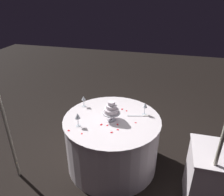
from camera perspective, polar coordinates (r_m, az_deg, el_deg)
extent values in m
plane|color=black|center=(3.22, 0.00, -16.64)|extent=(12.00, 12.00, 0.00)
sphere|color=#F9EAB2|center=(2.77, -26.59, -4.41)|extent=(0.02, 0.02, 0.02)
sphere|color=#F9EAB2|center=(2.81, -26.29, -4.95)|extent=(0.02, 0.02, 0.02)
sphere|color=#F9EAB2|center=(2.44, 24.56, -18.68)|extent=(0.02, 0.02, 0.02)
sphere|color=#F9EAB2|center=(3.15, -23.84, -15.33)|extent=(0.02, 0.02, 0.02)
cylinder|color=white|center=(2.98, 0.00, -11.62)|extent=(1.22, 1.22, 0.72)
cylinder|color=white|center=(2.77, 0.00, -5.62)|extent=(1.24, 1.24, 0.02)
cube|color=white|center=(2.75, 24.97, -18.87)|extent=(0.53, 0.53, 0.71)
cube|color=white|center=(2.52, 26.61, -12.94)|extent=(0.55, 0.55, 0.02)
cylinder|color=silver|center=(2.73, -0.18, -5.70)|extent=(0.11, 0.11, 0.01)
cylinder|color=silver|center=(2.71, -0.18, -4.83)|extent=(0.02, 0.02, 0.09)
cylinder|color=silver|center=(2.68, -0.18, -3.92)|extent=(0.22, 0.22, 0.01)
cylinder|color=white|center=(2.67, -0.18, -3.31)|extent=(0.18, 0.18, 0.06)
cylinder|color=white|center=(2.64, -0.19, -2.34)|extent=(0.13, 0.13, 0.05)
cylinder|color=white|center=(2.62, -0.19, -1.43)|extent=(0.09, 0.09, 0.05)
cylinder|color=silver|center=(2.66, -8.84, -7.22)|extent=(0.06, 0.06, 0.00)
cylinder|color=silver|center=(2.63, -8.92, -6.23)|extent=(0.01, 0.01, 0.10)
cone|color=silver|center=(2.58, -9.06, -4.64)|extent=(0.06, 0.06, 0.07)
cylinder|color=silver|center=(3.06, -7.37, -2.11)|extent=(0.06, 0.06, 0.00)
cylinder|color=silver|center=(3.04, -7.43, -1.30)|extent=(0.01, 0.01, 0.09)
cone|color=silver|center=(3.01, -7.51, -0.02)|extent=(0.06, 0.06, 0.06)
cylinder|color=silver|center=(2.88, 8.51, -4.24)|extent=(0.06, 0.06, 0.00)
cylinder|color=silver|center=(2.85, 8.58, -3.32)|extent=(0.01, 0.01, 0.10)
cone|color=silver|center=(2.81, 8.70, -1.83)|extent=(0.06, 0.06, 0.07)
cube|color=silver|center=(2.83, 6.30, -4.67)|extent=(0.22, 0.07, 0.01)
cube|color=white|center=(2.85, 9.12, -4.61)|extent=(0.09, 0.04, 0.01)
ellipsoid|color=red|center=(2.63, -1.24, -7.20)|extent=(0.03, 0.03, 0.00)
ellipsoid|color=red|center=(2.97, 2.67, -2.94)|extent=(0.04, 0.04, 0.00)
ellipsoid|color=red|center=(2.52, -7.96, -9.28)|extent=(0.02, 0.03, 0.00)
ellipsoid|color=red|center=(2.65, -2.84, -7.00)|extent=(0.04, 0.04, 0.00)
ellipsoid|color=red|center=(2.51, -0.10, -9.04)|extent=(0.04, 0.04, 0.00)
ellipsoid|color=red|center=(2.65, 1.48, -6.99)|extent=(0.03, 0.04, 0.00)
ellipsoid|color=red|center=(2.56, 1.54, -8.33)|extent=(0.04, 0.03, 0.00)
ellipsoid|color=red|center=(2.70, 6.23, -6.47)|extent=(0.03, 0.03, 0.00)
ellipsoid|color=red|center=(2.59, -11.33, -8.40)|extent=(0.04, 0.04, 0.00)
ellipsoid|color=red|center=(2.93, 3.86, -3.39)|extent=(0.04, 0.04, 0.00)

